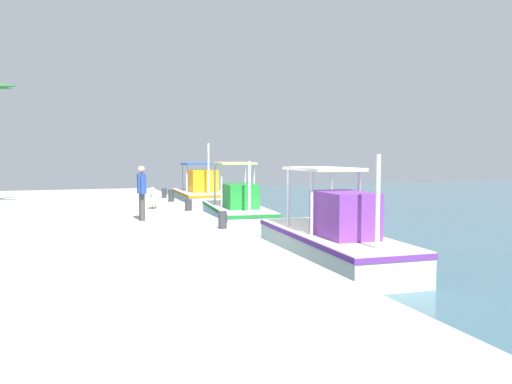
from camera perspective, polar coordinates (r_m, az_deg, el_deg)
quay_pier at (r=12.87m, az=-23.94°, el=-6.66°), size 36.00×10.00×0.80m
fishing_boat_nearest at (r=25.95m, az=-6.41°, el=-0.40°), size 5.27×2.32×3.38m
fishing_boat_second at (r=19.73m, az=-2.20°, el=-2.12°), size 5.98×2.39×2.57m
fishing_boat_third at (r=12.76m, az=8.87°, el=-5.39°), size 6.24×2.16×2.78m
pelican at (r=18.53m, az=-11.80°, el=-0.69°), size 0.97×0.50×0.82m
fisherman_standing at (r=15.19m, az=-13.14°, el=0.20°), size 0.63×0.24×1.66m
mooring_bollard_nearest at (r=23.35m, az=-10.62°, el=-0.13°), size 0.22×0.22×0.45m
mooring_bollard_second at (r=21.37m, az=-9.82°, el=-0.41°), size 0.25×0.25×0.52m
mooring_bollard_third at (r=17.70m, az=-7.86°, el=-1.50°), size 0.24×0.24×0.41m
mooring_bollard_fourth at (r=13.21m, az=-3.91°, el=-3.24°), size 0.23×0.23×0.47m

